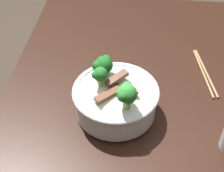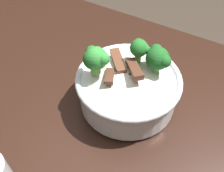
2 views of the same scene
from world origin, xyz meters
name	(u,v)px [view 2 (image 2 of 2)]	position (x,y,z in m)	size (l,w,h in m)	color
dining_table	(106,157)	(0.00, 0.00, 0.64)	(1.20, 0.82, 0.74)	black
rice_bowl	(126,83)	(-0.01, 0.09, 0.80)	(0.22, 0.22, 0.15)	silver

